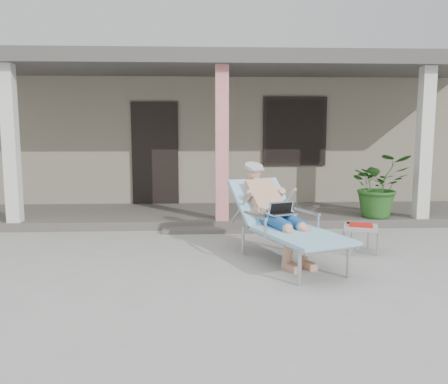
{
  "coord_description": "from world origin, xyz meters",
  "views": [
    {
      "loc": [
        -0.36,
        -5.88,
        1.75
      ],
      "look_at": [
        -0.04,
        0.6,
        0.85
      ],
      "focal_mm": 38.0,
      "sensor_mm": 36.0,
      "label": 1
    }
  ],
  "objects": [
    {
      "name": "ground",
      "position": [
        0.0,
        0.0,
        0.0
      ],
      "size": [
        60.0,
        60.0,
        0.0
      ],
      "primitive_type": "plane",
      "color": "#9E9E99",
      "rests_on": "ground"
    },
    {
      "name": "porch_step",
      "position": [
        0.0,
        1.85,
        0.04
      ],
      "size": [
        2.0,
        0.3,
        0.07
      ],
      "primitive_type": "cube",
      "color": "#605B56",
      "rests_on": "ground"
    },
    {
      "name": "house",
      "position": [
        0.0,
        6.5,
        1.67
      ],
      "size": [
        10.4,
        5.4,
        3.3
      ],
      "color": "gray",
      "rests_on": "ground"
    },
    {
      "name": "porch_deck",
      "position": [
        0.0,
        3.0,
        0.07
      ],
      "size": [
        10.0,
        2.0,
        0.15
      ],
      "primitive_type": "cube",
      "color": "#605B56",
      "rests_on": "ground"
    },
    {
      "name": "potted_palm",
      "position": [
        2.79,
        2.28,
        0.72
      ],
      "size": [
        1.06,
        0.93,
        1.14
      ],
      "primitive_type": "imported",
      "rotation": [
        0.0,
        0.0,
        -0.04
      ],
      "color": "#26591E",
      "rests_on": "porch_deck"
    },
    {
      "name": "lounger",
      "position": [
        0.66,
        0.19,
        0.82
      ],
      "size": [
        1.44,
        2.13,
        1.34
      ],
      "rotation": [
        0.0,
        0.0,
        0.37
      ],
      "color": "#B7B7BC",
      "rests_on": "ground"
    },
    {
      "name": "side_table",
      "position": [
        1.86,
        0.47,
        0.34
      ],
      "size": [
        0.57,
        0.57,
        0.41
      ],
      "rotation": [
        0.0,
        0.0,
        -0.33
      ],
      "color": "#A3A39E",
      "rests_on": "ground"
    },
    {
      "name": "porch_overhang",
      "position": [
        0.0,
        2.95,
        2.79
      ],
      "size": [
        10.0,
        2.3,
        2.85
      ],
      "color": "silver",
      "rests_on": "porch_deck"
    }
  ]
}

